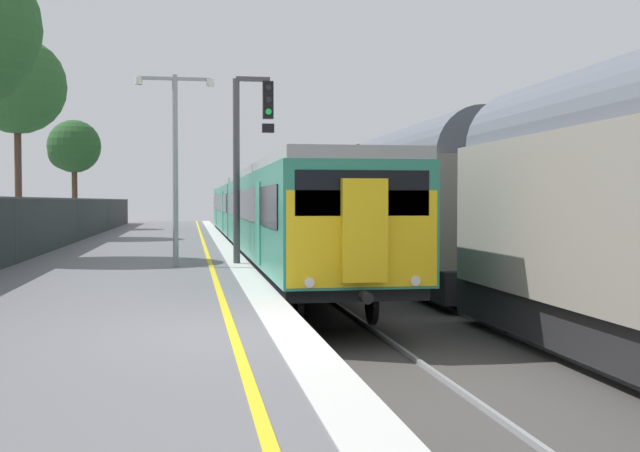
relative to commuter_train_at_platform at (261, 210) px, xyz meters
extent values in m
cube|color=slate|center=(-4.60, -23.08, -1.77)|extent=(6.40, 110.00, 1.00)
cube|color=silver|center=(-1.70, -23.08, -1.26)|extent=(0.60, 110.00, 0.01)
cube|color=yellow|center=(-2.45, -23.08, -1.26)|extent=(0.12, 110.00, 0.01)
cube|color=gray|center=(-0.71, -23.08, -2.23)|extent=(0.07, 110.00, 0.08)
cube|color=gray|center=(0.72, -23.08, -2.23)|extent=(0.07, 110.00, 0.08)
cube|color=#2D846B|center=(0.00, -9.99, 0.00)|extent=(2.80, 19.49, 2.30)
cube|color=black|center=(0.00, -9.99, -1.27)|extent=(2.64, 18.89, 0.25)
cube|color=#999E9E|center=(0.00, -9.99, 1.27)|extent=(2.68, 19.49, 0.24)
cube|color=black|center=(-1.41, -9.99, 0.30)|extent=(0.02, 17.89, 0.84)
cube|color=teal|center=(-1.41, -14.86, -0.10)|extent=(0.03, 1.10, 1.90)
cube|color=teal|center=(-1.41, -5.11, -0.10)|extent=(0.03, 1.10, 1.90)
cylinder|color=black|center=(-0.78, -17.13, -1.77)|extent=(0.12, 0.84, 0.84)
cylinder|color=black|center=(0.78, -17.13, -1.77)|extent=(0.12, 0.84, 0.84)
cylinder|color=black|center=(-0.78, -2.84, -1.77)|extent=(0.12, 0.84, 0.84)
cylinder|color=black|center=(0.78, -2.84, -1.77)|extent=(0.12, 0.84, 0.84)
cube|color=#2D846B|center=(0.00, 10.11, 0.00)|extent=(2.80, 19.49, 2.30)
cube|color=black|center=(0.00, 10.11, -1.27)|extent=(2.64, 18.89, 0.25)
cube|color=#999E9E|center=(0.00, 10.11, 1.27)|extent=(2.68, 19.49, 0.24)
cube|color=black|center=(-1.41, 10.11, 0.30)|extent=(0.02, 17.89, 0.84)
cube|color=teal|center=(-1.41, 5.23, -0.10)|extent=(0.03, 1.10, 1.90)
cube|color=teal|center=(-1.41, 14.98, -0.10)|extent=(0.03, 1.10, 1.90)
cylinder|color=black|center=(-0.78, 2.96, -1.77)|extent=(0.12, 0.84, 0.84)
cylinder|color=black|center=(0.78, 2.96, -1.77)|extent=(0.12, 0.84, 0.84)
cylinder|color=black|center=(-0.78, 17.25, -1.77)|extent=(0.12, 0.84, 0.84)
cylinder|color=black|center=(0.78, 17.25, -1.77)|extent=(0.12, 0.84, 0.84)
cube|color=yellow|center=(0.00, -19.69, -0.25)|extent=(2.70, 0.10, 1.70)
cube|color=black|center=(0.00, -19.70, 0.55)|extent=(2.40, 0.08, 0.80)
cube|color=yellow|center=(0.00, -19.83, -0.10)|extent=(0.80, 0.24, 1.80)
cylinder|color=white|center=(-0.95, -19.75, -1.00)|extent=(0.18, 0.06, 0.18)
cylinder|color=white|center=(0.95, -19.75, -1.00)|extent=(0.18, 0.06, 0.18)
cylinder|color=black|center=(0.00, -19.98, -1.25)|extent=(0.20, 0.35, 0.20)
cube|color=black|center=(0.00, 10.11, 1.52)|extent=(0.60, 0.90, 0.20)
cylinder|color=black|center=(3.22, -18.58, -1.77)|extent=(0.12, 0.84, 0.84)
cylinder|color=black|center=(4.78, -18.58, -1.77)|extent=(0.12, 0.84, 0.84)
cube|color=#232326|center=(4.00, -9.67, -1.64)|extent=(2.30, 12.22, 0.79)
cube|color=gray|center=(4.00, -9.67, 0.15)|extent=(2.60, 11.42, 2.79)
cylinder|color=#515660|center=(4.00, -9.67, 1.54)|extent=(2.39, 11.02, 2.39)
cylinder|color=black|center=(3.22, -13.78, -1.77)|extent=(0.12, 0.84, 0.84)
cylinder|color=black|center=(4.78, -13.78, -1.77)|extent=(0.12, 0.84, 0.84)
cylinder|color=black|center=(3.22, -5.56, -1.77)|extent=(0.12, 0.84, 0.84)
cylinder|color=black|center=(4.78, -5.56, -1.77)|extent=(0.12, 0.84, 0.84)
cube|color=#232326|center=(4.00, 3.35, -1.64)|extent=(2.30, 12.22, 0.79)
cube|color=gray|center=(4.00, 3.35, 0.15)|extent=(2.60, 11.42, 2.79)
cylinder|color=#515660|center=(4.00, 3.35, 1.54)|extent=(2.39, 11.02, 2.39)
cylinder|color=black|center=(3.22, -0.76, -1.77)|extent=(0.12, 0.84, 0.84)
cylinder|color=black|center=(4.78, -0.76, -1.77)|extent=(0.12, 0.84, 0.84)
cylinder|color=black|center=(3.22, 7.46, -1.77)|extent=(0.12, 0.84, 0.84)
cylinder|color=black|center=(4.78, 7.46, -1.77)|extent=(0.12, 0.84, 0.84)
cube|color=#232326|center=(4.00, 16.36, -1.64)|extent=(2.30, 12.22, 0.79)
cube|color=gray|center=(4.00, 16.36, 0.15)|extent=(2.60, 11.42, 2.79)
cylinder|color=#515660|center=(4.00, 16.36, 1.54)|extent=(2.39, 11.02, 2.39)
cylinder|color=black|center=(3.22, 12.26, -1.77)|extent=(0.12, 0.84, 0.84)
cylinder|color=black|center=(4.78, 12.26, -1.77)|extent=(0.12, 0.84, 0.84)
cylinder|color=black|center=(3.22, 20.47, -1.77)|extent=(0.12, 0.84, 0.84)
cylinder|color=black|center=(4.78, 20.47, -1.77)|extent=(0.12, 0.84, 0.84)
cylinder|color=#47474C|center=(-1.75, -12.14, 1.20)|extent=(0.18, 0.18, 4.93)
cube|color=#47474C|center=(-1.30, -12.14, 3.66)|extent=(0.90, 0.12, 0.12)
cube|color=black|center=(-0.90, -12.14, 3.11)|extent=(0.28, 0.20, 1.00)
cylinder|color=black|center=(-0.90, -12.26, 3.43)|extent=(0.16, 0.04, 0.16)
cylinder|color=black|center=(-0.90, -12.26, 3.11)|extent=(0.16, 0.04, 0.16)
cylinder|color=#19D83F|center=(-0.90, -12.26, 2.79)|extent=(0.16, 0.04, 0.16)
cube|color=black|center=(-0.90, -12.14, 2.36)|extent=(0.32, 0.16, 0.24)
cylinder|color=#93999E|center=(-3.34, -12.72, 1.18)|extent=(0.14, 0.14, 4.90)
cube|color=#93999E|center=(-2.89, -12.72, 3.53)|extent=(0.90, 0.08, 0.08)
cylinder|color=silver|center=(-2.44, -12.72, 3.45)|extent=(0.20, 0.20, 0.18)
cube|color=#93999E|center=(-3.79, -12.72, 3.53)|extent=(0.90, 0.08, 0.08)
cylinder|color=silver|center=(-4.24, -12.72, 3.45)|extent=(0.20, 0.20, 0.18)
cylinder|color=#38383D|center=(-7.55, -11.39, -0.39)|extent=(0.07, 0.07, 1.76)
cylinder|color=#38383D|center=(-7.55, 0.29, -0.39)|extent=(0.07, 0.07, 1.76)
cylinder|color=#38383D|center=(-7.55, 11.98, -0.39)|extent=(0.07, 0.07, 1.76)
cylinder|color=#38383D|center=(-7.55, 23.67, -0.39)|extent=(0.07, 0.07, 1.76)
cylinder|color=#473323|center=(-9.76, 15.25, 0.76)|extent=(0.33, 0.33, 4.06)
sphere|color=#234C23|center=(-9.76, 15.25, 3.65)|extent=(3.14, 3.14, 3.14)
sphere|color=#234C23|center=(-10.28, 15.16, 3.26)|extent=(1.99, 1.99, 1.99)
cylinder|color=#473323|center=(-10.65, 4.08, 1.58)|extent=(0.31, 0.31, 5.69)
sphere|color=#285628|center=(-10.65, 4.08, 5.63)|extent=(4.37, 4.37, 4.37)
sphere|color=#285628|center=(-10.24, 4.56, 5.08)|extent=(2.76, 2.76, 2.76)
camera|label=1|loc=(-2.98, -33.01, 0.42)|focal=43.73mm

